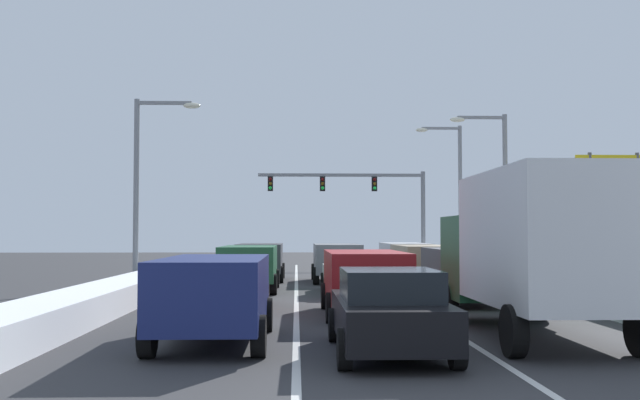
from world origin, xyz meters
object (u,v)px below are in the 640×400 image
at_px(suv_green_left_lane_third, 249,264).
at_px(box_truck_right_lane_nearest, 533,245).
at_px(suv_charcoal_left_lane_fourth, 260,258).
at_px(street_lamp_right_mid, 497,180).
at_px(suv_gray_center_lane_fourth, 337,259).
at_px(suv_charcoal_right_lane_second, 466,270).
at_px(sedan_maroon_left_lane_second, 231,282).
at_px(sedan_white_center_lane_third, 350,272).
at_px(roadside_sign_right, 614,188).
at_px(street_lamp_right_far, 454,184).
at_px(traffic_light_gantry, 365,194).
at_px(suv_silver_right_lane_fourth, 405,256).
at_px(sedan_black_center_lane_nearest, 389,311).
at_px(suv_tan_right_lane_third, 423,262).
at_px(street_lamp_left_mid, 146,173).
at_px(suv_navy_left_lane_nearest, 214,291).
at_px(suv_red_center_lane_second, 365,276).

bearing_deg(suv_green_left_lane_third, box_truck_right_lane_nearest, -61.91).
relative_size(suv_charcoal_left_lane_fourth, street_lamp_right_mid, 0.64).
distance_m(suv_gray_center_lane_fourth, suv_charcoal_left_lane_fourth, 3.59).
xyz_separation_m(suv_charcoal_right_lane_second, suv_green_left_lane_third, (-6.97, 4.90, 0.00)).
bearing_deg(sedan_maroon_left_lane_second, suv_green_left_lane_third, 89.36).
bearing_deg(sedan_white_center_lane_third, roadside_sign_right, 18.56).
xyz_separation_m(suv_gray_center_lane_fourth, street_lamp_right_far, (7.24, 9.34, 3.95)).
relative_size(suv_charcoal_right_lane_second, suv_green_left_lane_third, 1.00).
distance_m(sedan_maroon_left_lane_second, traffic_light_gantry, 28.25).
bearing_deg(suv_silver_right_lane_fourth, roadside_sign_right, -36.12).
bearing_deg(roadside_sign_right, sedan_black_center_lane_nearest, -124.02).
bearing_deg(street_lamp_right_mid, street_lamp_right_far, 91.52).
distance_m(sedan_black_center_lane_nearest, suv_gray_center_lane_fourth, 19.51).
bearing_deg(sedan_white_center_lane_third, street_lamp_right_mid, 44.77).
xyz_separation_m(suv_tan_right_lane_third, suv_charcoal_left_lane_fourth, (-6.61, 4.78, 0.00)).
height_order(suv_tan_right_lane_third, suv_silver_right_lane_fourth, same).
height_order(suv_charcoal_left_lane_fourth, street_lamp_right_mid, street_lamp_right_mid).
xyz_separation_m(sedan_white_center_lane_third, traffic_light_gantry, (2.55, 21.74, 3.97)).
height_order(sedan_maroon_left_lane_second, roadside_sign_right, roadside_sign_right).
relative_size(suv_gray_center_lane_fourth, suv_green_left_lane_third, 1.00).
bearing_deg(street_lamp_left_mid, roadside_sign_right, 0.94).
relative_size(suv_tan_right_lane_third, street_lamp_right_mid, 0.64).
distance_m(suv_navy_left_lane_nearest, suv_green_left_lane_third, 13.00).
distance_m(box_truck_right_lane_nearest, sedan_black_center_lane_nearest, 3.97).
relative_size(suv_tan_right_lane_third, roadside_sign_right, 0.89).
relative_size(sedan_maroon_left_lane_second, suv_charcoal_left_lane_fourth, 0.92).
bearing_deg(suv_navy_left_lane_nearest, suv_gray_center_lane_fourth, 79.40).
bearing_deg(sedan_black_center_lane_nearest, suv_navy_left_lane_nearest, 156.35).
distance_m(suv_tan_right_lane_third, sedan_maroon_left_lane_second, 10.53).
distance_m(box_truck_right_lane_nearest, traffic_light_gantry, 33.17).
bearing_deg(suv_silver_right_lane_fourth, suv_charcoal_right_lane_second, -90.24).
bearing_deg(suv_charcoal_right_lane_second, suv_tan_right_lane_third, 92.24).
bearing_deg(sedan_maroon_left_lane_second, street_lamp_right_far, 62.74).
height_order(suv_tan_right_lane_third, suv_gray_center_lane_fourth, same).
relative_size(suv_silver_right_lane_fourth, suv_green_left_lane_third, 1.00).
xyz_separation_m(box_truck_right_lane_nearest, suv_charcoal_right_lane_second, (0.34, 7.54, -0.88)).
distance_m(suv_tan_right_lane_third, sedan_white_center_lane_third, 3.96).
distance_m(street_lamp_right_mid, street_lamp_left_mid, 15.77).
relative_size(suv_gray_center_lane_fourth, street_lamp_right_far, 0.59).
xyz_separation_m(suv_charcoal_right_lane_second, suv_red_center_lane_second, (-3.43, -3.28, 0.00)).
xyz_separation_m(suv_charcoal_right_lane_second, suv_tan_right_lane_third, (-0.25, 6.29, 0.00)).
bearing_deg(roadside_sign_right, suv_red_center_lane_second, -136.43).
bearing_deg(street_lamp_right_mid, traffic_light_gantry, 108.22).
bearing_deg(suv_tan_right_lane_third, suv_gray_center_lane_fourth, 130.89).
bearing_deg(street_lamp_right_far, suv_charcoal_left_lane_fourth, -142.27).
relative_size(sedan_maroon_left_lane_second, suv_green_left_lane_third, 0.92).
relative_size(box_truck_right_lane_nearest, street_lamp_right_mid, 0.94).
height_order(suv_tan_right_lane_third, street_lamp_right_far, street_lamp_right_far).
bearing_deg(suv_red_center_lane_second, suv_silver_right_lane_fourth, 78.14).
distance_m(box_truck_right_lane_nearest, suv_tan_right_lane_third, 13.86).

